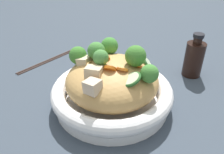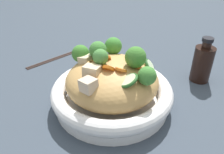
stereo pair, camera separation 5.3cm
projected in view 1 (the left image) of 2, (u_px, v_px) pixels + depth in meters
name	position (u px, v px, depth m)	size (l,w,h in m)	color
ground_plane	(112.00, 104.00, 0.58)	(3.00, 3.00, 0.00)	#38424E
serving_bowl	(112.00, 94.00, 0.56)	(0.30, 0.30, 0.06)	white
noodle_heap	(112.00, 80.00, 0.54)	(0.22, 0.22, 0.10)	tan
broccoli_florets	(112.00, 56.00, 0.53)	(0.21, 0.15, 0.08)	#A2C172
carrot_coins	(113.00, 68.00, 0.50)	(0.10, 0.14, 0.04)	orange
zucchini_slices	(131.00, 64.00, 0.53)	(0.16, 0.15, 0.05)	beige
chicken_chunks	(91.00, 74.00, 0.49)	(0.14, 0.07, 0.04)	beige
soy_sauce_bottle	(194.00, 58.00, 0.67)	(0.06, 0.06, 0.13)	black
chopsticks_pair	(48.00, 60.00, 0.77)	(0.09, 0.23, 0.01)	black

